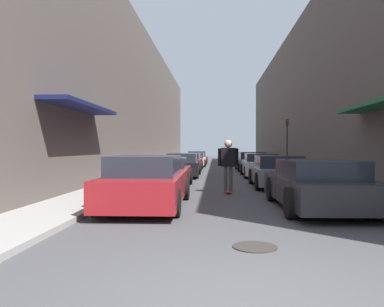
# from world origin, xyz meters

# --- Properties ---
(ground) EXTENTS (102.97, 102.97, 0.00)m
(ground) POSITION_xyz_m (0.00, 18.72, 0.00)
(ground) COLOR #424244
(curb_strip_left) EXTENTS (1.80, 46.80, 0.12)m
(curb_strip_left) POSITION_xyz_m (-4.17, 23.40, 0.06)
(curb_strip_left) COLOR gray
(curb_strip_left) RESTS_ON ground
(curb_strip_right) EXTENTS (1.80, 46.80, 0.12)m
(curb_strip_right) POSITION_xyz_m (4.17, 23.40, 0.06)
(curb_strip_right) COLOR gray
(curb_strip_right) RESTS_ON ground
(building_row_left) EXTENTS (4.90, 46.80, 9.64)m
(building_row_left) POSITION_xyz_m (-7.07, 23.40, 4.82)
(building_row_left) COLOR #564C47
(building_row_left) RESTS_ON ground
(building_row_right) EXTENTS (4.90, 46.80, 10.04)m
(building_row_right) POSITION_xyz_m (7.07, 23.40, 5.02)
(building_row_right) COLOR #564C47
(building_row_right) RESTS_ON ground
(parked_car_left_0) EXTENTS (2.02, 4.71, 1.37)m
(parked_car_left_0) POSITION_xyz_m (-2.15, 6.08, 0.66)
(parked_car_left_0) COLOR maroon
(parked_car_left_0) RESTS_ON ground
(parked_car_left_1) EXTENTS (1.91, 4.01, 1.19)m
(parked_car_left_1) POSITION_xyz_m (-2.29, 11.07, 0.59)
(parked_car_left_1) COLOR maroon
(parked_car_left_1) RESTS_ON ground
(parked_car_left_2) EXTENTS (1.88, 4.85, 1.29)m
(parked_car_left_2) POSITION_xyz_m (-2.14, 16.86, 0.62)
(parked_car_left_2) COLOR black
(parked_car_left_2) RESTS_ON ground
(parked_car_left_3) EXTENTS (2.03, 4.48, 1.22)m
(parked_car_left_3) POSITION_xyz_m (-2.27, 22.64, 0.59)
(parked_car_left_3) COLOR maroon
(parked_car_left_3) RESTS_ON ground
(parked_car_left_4) EXTENTS (1.91, 4.42, 1.16)m
(parked_car_left_4) POSITION_xyz_m (-2.10, 28.13, 0.57)
(parked_car_left_4) COLOR silver
(parked_car_left_4) RESTS_ON ground
(parked_car_left_5) EXTENTS (2.06, 4.21, 1.25)m
(parked_car_left_5) POSITION_xyz_m (-2.19, 33.96, 0.61)
(parked_car_left_5) COLOR maroon
(parked_car_left_5) RESTS_ON ground
(parked_car_right_0) EXTENTS (2.07, 4.66, 1.26)m
(parked_car_right_0) POSITION_xyz_m (2.24, 6.01, 0.63)
(parked_car_right_0) COLOR #232326
(parked_car_right_0) RESTS_ON ground
(parked_car_right_1) EXTENTS (2.03, 4.14, 1.27)m
(parked_car_right_1) POSITION_xyz_m (2.15, 11.48, 0.62)
(parked_car_right_1) COLOR gray
(parked_car_right_1) RESTS_ON ground
(parked_car_right_2) EXTENTS (1.95, 4.69, 1.28)m
(parked_car_right_2) POSITION_xyz_m (2.10, 16.98, 0.63)
(parked_car_right_2) COLOR silver
(parked_car_right_2) RESTS_ON ground
(parked_car_right_3) EXTENTS (2.08, 4.79, 1.30)m
(parked_car_right_3) POSITION_xyz_m (2.18, 22.67, 0.63)
(parked_car_right_3) COLOR #515459
(parked_car_right_3) RESTS_ON ground
(parked_car_right_4) EXTENTS (2.08, 4.32, 1.26)m
(parked_car_right_4) POSITION_xyz_m (2.31, 28.15, 0.62)
(parked_car_right_4) COLOR silver
(parked_car_right_4) RESTS_ON ground
(parked_car_right_5) EXTENTS (2.04, 3.96, 1.21)m
(parked_car_right_5) POSITION_xyz_m (2.12, 33.45, 0.59)
(parked_car_right_5) COLOR silver
(parked_car_right_5) RESTS_ON ground
(skateboarder) EXTENTS (0.71, 0.78, 1.85)m
(skateboarder) POSITION_xyz_m (0.10, 9.30, 1.14)
(skateboarder) COLOR #B2231E
(skateboarder) RESTS_ON ground
(manhole_cover) EXTENTS (0.70, 0.70, 0.02)m
(manhole_cover) POSITION_xyz_m (0.28, 2.22, 0.01)
(manhole_cover) COLOR #332D28
(manhole_cover) RESTS_ON ground
(traffic_light) EXTENTS (0.16, 0.22, 3.26)m
(traffic_light) POSITION_xyz_m (4.14, 20.03, 2.15)
(traffic_light) COLOR #2D2D2D
(traffic_light) RESTS_ON curb_strip_right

